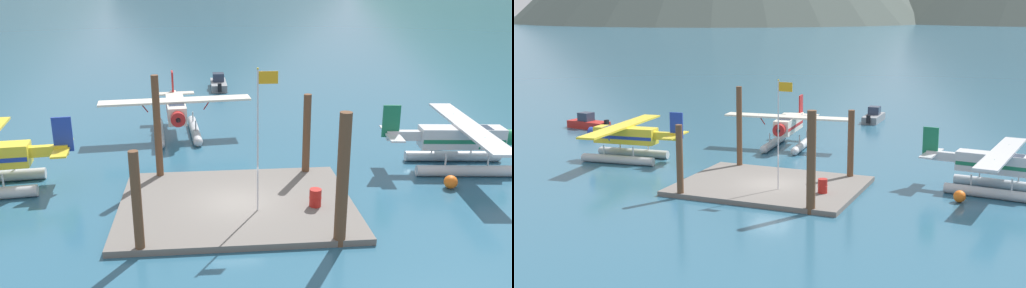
{
  "view_description": "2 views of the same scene",
  "coord_description": "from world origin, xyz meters",
  "views": [
    {
      "loc": [
        -1.29,
        -23.75,
        11.17
      ],
      "look_at": [
        1.3,
        3.52,
        2.11
      ],
      "focal_mm": 36.94,
      "sensor_mm": 36.0,
      "label": 1
    },
    {
      "loc": [
        16.07,
        -39.07,
        11.47
      ],
      "look_at": [
        -1.23,
        2.9,
        2.25
      ],
      "focal_mm": 47.86,
      "sensor_mm": 36.0,
      "label": 2
    }
  ],
  "objects": [
    {
      "name": "boat_grey_open_north",
      "position": [
        -0.13,
        27.81,
        0.49
      ],
      "size": [
        1.58,
        4.89,
        1.5
      ],
      "color": "gray",
      "rests_on": "ground"
    },
    {
      "name": "piling_near_left",
      "position": [
        -4.23,
        -4.12,
        2.26
      ],
      "size": [
        0.41,
        0.41,
        4.51
      ],
      "primitive_type": "cylinder",
      "color": "brown",
      "rests_on": "ground"
    },
    {
      "name": "dock_platform",
      "position": [
        0.0,
        0.0,
        0.15
      ],
      "size": [
        11.44,
        8.74,
        0.3
      ],
      "primitive_type": "cube",
      "color": "#66605B",
      "rests_on": "ground"
    },
    {
      "name": "piling_far_right",
      "position": [
        4.17,
        3.86,
        2.38
      ],
      "size": [
        0.43,
        0.43,
        4.76
      ],
      "primitive_type": "cylinder",
      "color": "brown",
      "rests_on": "ground"
    },
    {
      "name": "mooring_buoy",
      "position": [
        11.61,
        1.32,
        0.37
      ],
      "size": [
        0.73,
        0.73,
        0.73
      ],
      "primitive_type": "sphere",
      "color": "orange",
      "rests_on": "ground"
    },
    {
      "name": "flagpole",
      "position": [
        1.06,
        -1.05,
        4.5
      ],
      "size": [
        0.95,
        0.1,
        6.85
      ],
      "color": "silver",
      "rests_on": "dock_platform"
    },
    {
      "name": "piling_far_left",
      "position": [
        -4.03,
        3.99,
        2.97
      ],
      "size": [
        0.4,
        0.4,
        5.94
      ],
      "primitive_type": "cylinder",
      "color": "brown",
      "rests_on": "ground"
    },
    {
      "name": "piling_near_right",
      "position": [
        4.15,
        -4.14,
        2.93
      ],
      "size": [
        0.51,
        0.51,
        5.87
      ],
      "primitive_type": "cylinder",
      "color": "brown",
      "rests_on": "ground"
    },
    {
      "name": "ground_plane",
      "position": [
        0.0,
        0.0,
        0.0
      ],
      "size": [
        1200.0,
        1200.0,
        0.0
      ],
      "primitive_type": "plane",
      "color": "#285670"
    },
    {
      "name": "seaplane_silver_stbd_fwd",
      "position": [
        13.41,
        4.16,
        1.58
      ],
      "size": [
        7.95,
        10.49,
        3.84
      ],
      "color": "#B7BABF",
      "rests_on": "ground"
    },
    {
      "name": "seaplane_yellow_port_fwd",
      "position": [
        -13.16,
        3.3,
        1.58
      ],
      "size": [
        7.95,
        10.49,
        3.84
      ],
      "color": "#B7BABF",
      "rests_on": "ground"
    },
    {
      "name": "seaplane_cream_bow_left",
      "position": [
        -3.5,
        12.34,
        1.58
      ],
      "size": [
        10.49,
        7.96,
        3.84
      ],
      "color": "#B7BABF",
      "rests_on": "ground"
    },
    {
      "name": "fuel_drum",
      "position": [
        3.77,
        -0.83,
        0.74
      ],
      "size": [
        0.62,
        0.62,
        0.88
      ],
      "color": "#AD1E19",
      "rests_on": "dock_platform"
    },
    {
      "name": "boat_red_open_west",
      "position": [
        -24.49,
        13.59,
        0.49
      ],
      "size": [
        4.88,
        2.0,
        1.5
      ],
      "color": "#B2231E",
      "rests_on": "ground"
    }
  ]
}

